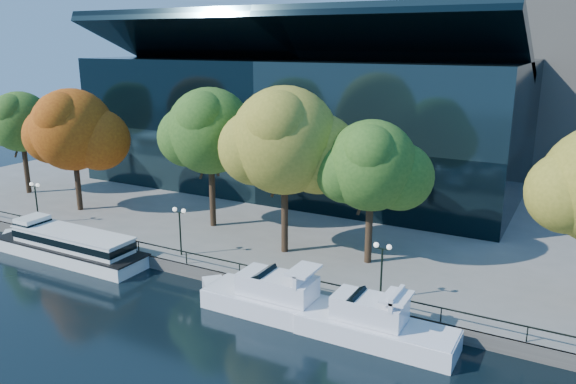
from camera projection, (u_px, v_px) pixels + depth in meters
The scene contains 15 objects.
ground at pixel (160, 291), 41.82m from camera, with size 160.00×160.00×0.00m, color black.
promenade at pixel (348, 181), 72.55m from camera, with size 90.00×67.08×1.00m.
railing at pixel (186, 252), 44.08m from camera, with size 88.20×0.08×0.99m.
convention_building at pixel (305, 122), 68.42m from camera, with size 50.00×24.57×21.43m.
tour_boat at pixel (66, 244), 47.77m from camera, with size 16.29×3.63×3.09m.
cruiser_near at pixel (278, 299), 37.83m from camera, with size 12.89×3.32×3.73m.
cruiser_far at pixel (369, 323), 34.63m from camera, with size 11.09×3.07×3.62m.
tree_0 at pixel (21, 123), 62.92m from camera, with size 8.45×6.93×11.63m.
tree_1 at pixel (73, 132), 56.28m from camera, with size 10.31×8.46×12.51m.
tree_2 at pixel (211, 133), 51.05m from camera, with size 9.90×8.12×13.04m.
tree_3 at pixel (286, 143), 44.39m from camera, with size 10.83×8.88×13.70m.
tree_4 at pixel (373, 168), 42.51m from camera, with size 8.74×7.17×11.36m.
lamp_0 at pixel (36, 193), 53.33m from camera, with size 1.26×0.36×4.03m.
lamp_1 at pixel (180, 220), 45.31m from camera, with size 1.26×0.36×4.03m.
lamp_2 at pixel (382, 258), 37.41m from camera, with size 1.26×0.36×4.03m.
Camera 1 is at (26.78, -29.23, 17.98)m, focal length 35.00 mm.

